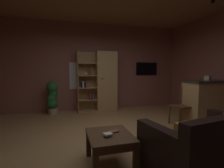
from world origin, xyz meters
name	(u,v)px	position (x,y,z in m)	size (l,w,h in m)	color
floor	(118,142)	(0.00, 0.00, -0.01)	(6.07, 5.51, 0.02)	#A37A4C
wall_back	(93,67)	(0.00, 2.78, 1.44)	(6.19, 0.06, 2.88)	#8E544C
window_pane_back	(78,76)	(-0.49, 2.75, 1.15)	(0.57, 0.01, 0.87)	white
bookshelf_cabinet	(104,82)	(0.30, 2.51, 0.95)	(1.27, 0.41, 1.93)	tan
kitchen_bar_counter	(212,102)	(2.58, 0.42, 0.55)	(1.40, 0.62, 1.08)	tan
tissue_box	(208,78)	(2.48, 0.47, 1.14)	(0.12, 0.12, 0.11)	#BFB299
leather_couch	(208,149)	(0.84, -1.20, 0.31)	(1.66, 1.08, 0.84)	black
coffee_table	(110,140)	(-0.33, -0.67, 0.35)	(0.60, 0.70, 0.43)	#4C331E
table_book_0	(114,132)	(-0.26, -0.61, 0.44)	(0.13, 0.09, 0.02)	brown
table_book_1	(108,134)	(-0.38, -0.74, 0.47)	(0.11, 0.10, 0.02)	beige
dining_chair	(183,103)	(1.85, 0.53, 0.53)	(0.48, 0.48, 0.92)	#4C331E
potted_floor_plant	(52,97)	(-1.29, 2.38, 0.53)	(0.35, 0.35, 1.01)	#9E896B
wall_mounted_tv	(147,69)	(1.97, 2.72, 1.38)	(0.80, 0.06, 0.45)	black
track_light_spot_3	(213,1)	(2.17, 0.12, 2.81)	(0.07, 0.07, 0.09)	black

